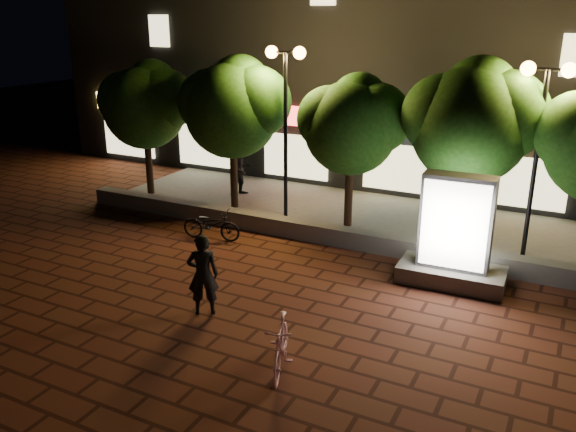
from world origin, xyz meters
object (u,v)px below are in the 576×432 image
Objects in this scene: ad_kiosk at (455,241)px; pedestrian at (241,170)px; tree_mid at (354,121)px; tree_right at (474,118)px; street_lamp_left at (286,90)px; scooter_parked at (211,224)px; tree_far_left at (147,102)px; tree_left at (234,104)px; street_lamp_right at (543,111)px; rider at (203,275)px; scooter_pink at (281,345)px.

pedestrian is (-8.14, 3.77, -0.09)m from ad_kiosk.
tree_right is (3.31, 0.00, 0.35)m from tree_mid.
street_lamp_left is 3.01× the size of scooter_parked.
ad_kiosk is 1.55× the size of scooter_parked.
tree_far_left is 7.50m from tree_mid.
tree_left is at bearing 180.00° from tree_mid.
tree_left is 2.05m from street_lamp_left.
tree_left is 7.30m from tree_right.
street_lamp_left is 7.00m from street_lamp_right.
rider is at bearing -158.05° from scooter_parked.
street_lamp_left is at bearing 157.94° from ad_kiosk.
scooter_pink is at bearing -145.58° from scooter_parked.
street_lamp_left is at bearing -177.19° from tree_right.
rider reaches higher than scooter_parked.
ad_kiosk is 5.49m from scooter_pink.
tree_right is 5.38m from street_lamp_left.
tree_mid is at bearing -0.00° from tree_far_left.
tree_mid is at bearing 144.59° from ad_kiosk.
street_lamp_right reaches higher than tree_far_left.
street_lamp_left is 8.97m from scooter_pink.
tree_mid is (4.00, -0.00, -0.23)m from tree_left.
tree_mid reaches higher than ad_kiosk.
tree_far_left is 2.54× the size of pedestrian.
tree_left is 2.69× the size of rider.
tree_left is at bearing -95.85° from rider.
street_lamp_right is at bearing -164.69° from rider.
tree_far_left is at bearing 177.24° from street_lamp_left.
tree_left is 0.94× the size of street_lamp_left.
tree_left is at bearing 178.32° from street_lamp_right.
tree_left is at bearing 172.30° from street_lamp_left.
tree_mid is at bearing -129.10° from rider.
street_lamp_right reaches higher than tree_mid.
scooter_parked is at bearing -139.04° from tree_mid.
tree_left is 4.00m from tree_mid.
tree_left is 2.93× the size of scooter_pink.
scooter_parked is 4.24m from pedestrian.
street_lamp_right is at bearing -79.04° from pedestrian.
tree_right is 0.98× the size of street_lamp_left.
tree_left is at bearing -135.51° from pedestrian.
street_lamp_right is 8.77m from scooter_pink.
street_lamp_left is at bearing -110.73° from rider.
street_lamp_left is (-5.36, -0.26, 0.46)m from tree_right.
tree_far_left is at bearing -180.00° from tree_right.
tree_right is (7.30, 0.00, 0.12)m from tree_left.
tree_right is at bearing -154.32° from rider.
tree_mid is 2.22m from street_lamp_left.
tree_far_left is 2.77× the size of scooter_pink.
tree_mid is 3.32m from tree_right.
tree_mid is at bearing 7.31° from street_lamp_left.
tree_left is 1.09× the size of tree_mid.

